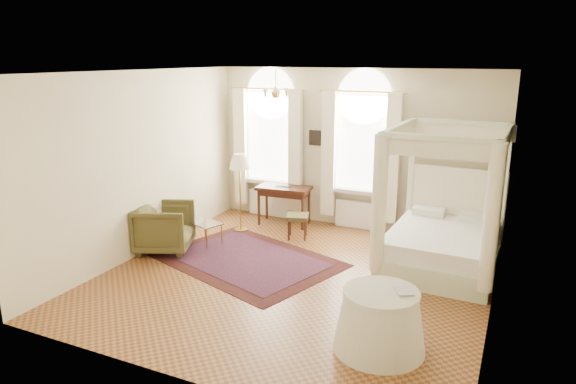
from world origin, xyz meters
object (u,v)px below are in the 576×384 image
at_px(stool, 297,219).
at_px(armchair, 165,227).
at_px(floor_lamp, 239,165).
at_px(canopy_bed, 442,238).
at_px(writing_desk, 284,192).
at_px(coffee_table, 205,225).
at_px(nightstand, 461,231).
at_px(side_table, 380,321).

height_order(stool, armchair, armchair).
bearing_deg(stool, floor_lamp, -177.08).
distance_m(canopy_bed, writing_desk, 3.61).
bearing_deg(coffee_table, armchair, -126.80).
bearing_deg(stool, canopy_bed, -7.43).
distance_m(nightstand, armchair, 5.60).
distance_m(writing_desk, armchair, 2.71).
xyz_separation_m(writing_desk, armchair, (-1.35, -2.34, -0.27)).
relative_size(canopy_bed, writing_desk, 2.09).
distance_m(stool, armchair, 2.57).
xyz_separation_m(coffee_table, side_table, (4.03, -2.23, 0.00)).
xyz_separation_m(coffee_table, floor_lamp, (0.23, 0.95, 1.00)).
bearing_deg(writing_desk, nightstand, 3.44).
relative_size(canopy_bed, coffee_table, 3.33).
distance_m(stool, coffee_table, 1.81).
height_order(coffee_table, side_table, side_table).
bearing_deg(side_table, coffee_table, 151.06).
xyz_separation_m(armchair, coffee_table, (0.47, 0.63, -0.07)).
relative_size(coffee_table, floor_lamp, 0.45).
bearing_deg(coffee_table, floor_lamp, 76.39).
bearing_deg(writing_desk, stool, -47.87).
bearing_deg(nightstand, floor_lamp, -167.26).
distance_m(coffee_table, side_table, 4.61).
distance_m(canopy_bed, floor_lamp, 4.19).
bearing_deg(armchair, nightstand, -85.25).
bearing_deg(writing_desk, canopy_bed, -16.96).
xyz_separation_m(floor_lamp, side_table, (3.80, -3.18, -1.00)).
bearing_deg(stool, side_table, -51.97).
distance_m(armchair, floor_lamp, 1.97).
xyz_separation_m(writing_desk, stool, (0.62, -0.68, -0.31)).
bearing_deg(side_table, nightstand, 83.57).
relative_size(writing_desk, side_table, 1.02).
distance_m(writing_desk, coffee_table, 1.94).
bearing_deg(floor_lamp, stool, 2.92).
height_order(canopy_bed, floor_lamp, canopy_bed).
xyz_separation_m(canopy_bed, floor_lamp, (-4.10, 0.31, 0.83)).
xyz_separation_m(writing_desk, coffee_table, (-0.87, -1.70, -0.34)).
bearing_deg(floor_lamp, coffee_table, -103.61).
bearing_deg(stool, armchair, -139.99).
height_order(canopy_bed, armchair, canopy_bed).
distance_m(canopy_bed, side_table, 2.90).
bearing_deg(floor_lamp, armchair, -113.96).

